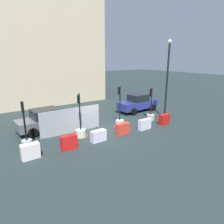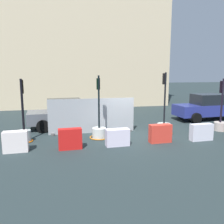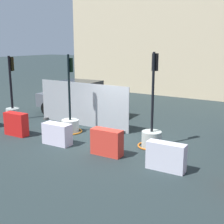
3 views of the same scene
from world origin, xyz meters
TOP-DOWN VIEW (x-y plane):
  - ground_plane at (0.00, 0.00)m, footprint 120.00×120.00m
  - traffic_light_0 at (-5.36, 0.29)m, footprint 0.80×0.80m
  - traffic_light_1 at (-1.70, 0.20)m, footprint 0.99×0.99m
  - traffic_light_2 at (1.93, 0.36)m, footprint 0.99×0.99m
  - construction_barrier_1 at (-3.22, -1.32)m, footprint 1.03×0.42m
  - construction_barrier_2 at (-1.08, -1.27)m, footprint 1.09×0.50m
  - construction_barrier_3 at (1.05, -1.20)m, footprint 1.07×0.44m
  - construction_barrier_4 at (3.18, -1.30)m, footprint 1.15×0.41m
  - car_grey_saloon at (-3.29, 2.92)m, footprint 4.67×2.40m
  - site_fence_panel at (-1.91, 1.29)m, footprint 4.76×0.50m

SIDE VIEW (x-z plane):
  - ground_plane at x=0.00m, z-range 0.00..0.00m
  - construction_barrier_2 at x=-1.08m, z-range 0.00..0.78m
  - construction_barrier_4 at x=3.18m, z-range 0.00..0.83m
  - construction_barrier_3 at x=1.05m, z-range 0.00..0.88m
  - traffic_light_1 at x=-1.70m, z-range -1.16..2.03m
  - construction_barrier_1 at x=-3.22m, z-range 0.00..0.92m
  - traffic_light_2 at x=1.93m, z-range -1.19..2.15m
  - traffic_light_0 at x=-5.36m, z-range -1.00..2.04m
  - car_grey_saloon at x=-3.29m, z-range -0.01..1.72m
  - site_fence_panel at x=-1.91m, z-range -0.04..1.88m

